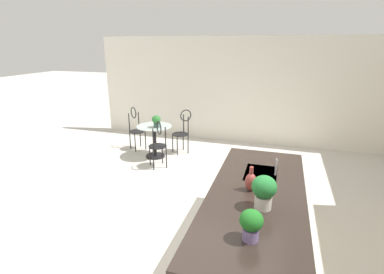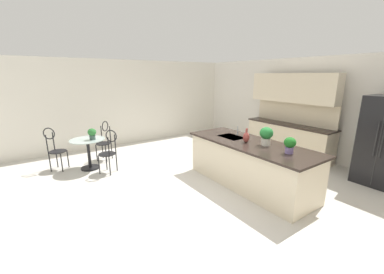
{
  "view_description": "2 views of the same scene",
  "coord_description": "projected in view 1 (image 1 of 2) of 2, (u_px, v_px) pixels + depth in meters",
  "views": [
    {
      "loc": [
        3.32,
        1.03,
        2.52
      ],
      "look_at": [
        -1.12,
        -0.35,
        1.03
      ],
      "focal_mm": 27.46,
      "sensor_mm": 36.0,
      "label": 1
    },
    {
      "loc": [
        3.43,
        -2.73,
        2.23
      ],
      "look_at": [
        -0.89,
        0.24,
        0.86
      ],
      "focal_mm": 22.32,
      "sensor_mm": 36.0,
      "label": 2
    }
  ],
  "objects": [
    {
      "name": "vase_on_counter",
      "position": [
        251.0,
        181.0,
        3.32
      ],
      "size": [
        0.13,
        0.13,
        0.29
      ],
      "color": "#993D38",
      "rests_on": "kitchen_island"
    },
    {
      "name": "potted_plant_on_table",
      "position": [
        156.0,
        121.0,
        6.46
      ],
      "size": [
        0.19,
        0.19,
        0.27
      ],
      "color": "#385147",
      "rests_on": "bistro_table"
    },
    {
      "name": "chair_near_window",
      "position": [
        136.0,
        126.0,
        7.21
      ],
      "size": [
        0.53,
        0.53,
        1.04
      ],
      "color": "black",
      "rests_on": "ground"
    },
    {
      "name": "bistro_table",
      "position": [
        155.0,
        138.0,
        6.71
      ],
      "size": [
        0.8,
        0.8,
        0.74
      ],
      "color": "black",
      "rests_on": "ground"
    },
    {
      "name": "ground_plane",
      "position": [
        192.0,
        233.0,
        4.08
      ],
      "size": [
        40.0,
        40.0,
        0.0
      ],
      "primitive_type": "plane",
      "color": "beige"
    },
    {
      "name": "sink_faucet",
      "position": [
        276.0,
        167.0,
        3.7
      ],
      "size": [
        0.02,
        0.02,
        0.22
      ],
      "primitive_type": "cylinder",
      "color": "#B2B5BA",
      "rests_on": "kitchen_island"
    },
    {
      "name": "kitchen_island",
      "position": [
        254.0,
        228.0,
        3.43
      ],
      "size": [
        2.8,
        1.06,
        0.92
      ],
      "color": "beige",
      "rests_on": "ground"
    },
    {
      "name": "potted_plant_counter_far",
      "position": [
        251.0,
        223.0,
        2.46
      ],
      "size": [
        0.2,
        0.2,
        0.28
      ],
      "color": "#7A669E",
      "rests_on": "kitchen_island"
    },
    {
      "name": "chair_toward_desk",
      "position": [
        158.0,
        142.0,
        6.07
      ],
      "size": [
        0.54,
        0.54,
        1.04
      ],
      "color": "black",
      "rests_on": "ground"
    },
    {
      "name": "chair_by_island",
      "position": [
        182.0,
        129.0,
        6.96
      ],
      "size": [
        0.54,
        0.54,
        1.04
      ],
      "color": "black",
      "rests_on": "ground"
    },
    {
      "name": "potted_plant_counter_near",
      "position": [
        264.0,
        190.0,
        2.93
      ],
      "size": [
        0.25,
        0.25,
        0.35
      ],
      "color": "beige",
      "rests_on": "kitchen_island"
    },
    {
      "name": "wall_left_window",
      "position": [
        241.0,
        91.0,
        7.54
      ],
      "size": [
        0.12,
        7.8,
        2.7
      ],
      "primitive_type": "cube",
      "color": "silver",
      "rests_on": "ground"
    }
  ]
}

